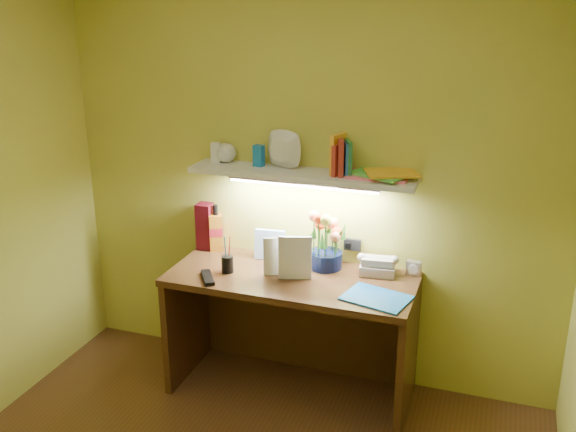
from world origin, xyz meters
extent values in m
cube|color=#3E1C11|center=(0.00, 1.20, 0.38)|extent=(1.40, 0.60, 0.75)
cube|color=#BABBC0|center=(0.65, 1.45, 0.79)|extent=(0.09, 0.05, 0.08)
cube|color=#520A15|center=(-0.64, 1.43, 0.90)|extent=(0.10, 0.10, 0.29)
cylinder|color=black|center=(-0.36, 1.14, 0.83)|extent=(0.08, 0.08, 0.17)
cube|color=black|center=(-0.43, 1.01, 0.76)|extent=(0.15, 0.19, 0.02)
cube|color=blue|center=(0.51, 1.08, 0.75)|extent=(0.38, 0.32, 0.01)
imported|color=silver|center=(-0.15, 1.16, 0.86)|extent=(0.17, 0.09, 0.23)
imported|color=silver|center=(-0.06, 1.14, 0.88)|extent=(0.19, 0.07, 0.25)
cube|color=silver|center=(0.00, 1.38, 1.30)|extent=(1.30, 0.25, 0.03)
imported|color=silver|center=(-0.49, 1.39, 1.36)|extent=(0.11, 0.11, 0.09)
imported|color=silver|center=(-0.48, 1.39, 1.36)|extent=(0.14, 0.14, 0.10)
imported|color=silver|center=(-0.13, 1.38, 1.34)|extent=(0.27, 0.27, 0.05)
cube|color=silver|center=(-0.55, 1.42, 1.37)|extent=(0.06, 0.06, 0.12)
cube|color=blue|center=(-0.27, 1.42, 1.38)|extent=(0.06, 0.05, 0.12)
cube|color=#A82E25|center=(0.22, 1.38, 1.42)|extent=(0.07, 0.14, 0.20)
cube|color=gold|center=(0.20, 1.40, 1.43)|extent=(0.06, 0.14, 0.23)
cube|color=#255DAA|center=(0.26, 1.40, 1.41)|extent=(0.07, 0.13, 0.18)
cube|color=#287734|center=(0.26, 1.39, 1.41)|extent=(0.07, 0.12, 0.19)
cube|color=#A82E25|center=(0.21, 1.38, 1.40)|extent=(0.05, 0.13, 0.17)
cube|color=pink|center=(0.43, 1.42, 1.32)|extent=(0.33, 0.24, 0.01)
cube|color=#5BD053|center=(0.44, 1.41, 1.33)|extent=(0.36, 0.32, 0.01)
cube|color=yellow|center=(0.50, 1.40, 1.35)|extent=(0.33, 0.29, 0.01)
camera|label=1|loc=(1.06, -1.94, 2.25)|focal=40.00mm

